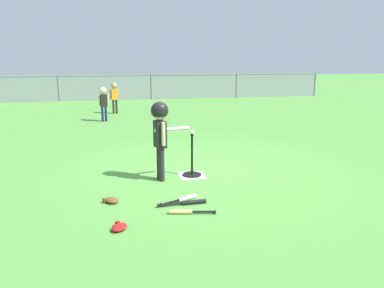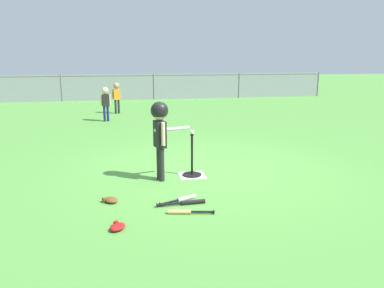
{
  "view_description": "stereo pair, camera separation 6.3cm",
  "coord_description": "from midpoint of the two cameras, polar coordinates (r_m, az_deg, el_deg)",
  "views": [
    {
      "loc": [
        -1.51,
        -6.44,
        2.02
      ],
      "look_at": [
        -0.33,
        -0.3,
        0.55
      ],
      "focal_mm": 35.99,
      "sensor_mm": 36.0,
      "label": 1
    },
    {
      "loc": [
        -1.45,
        -6.45,
        2.02
      ],
      "look_at": [
        -0.33,
        -0.3,
        0.55
      ],
      "focal_mm": 35.99,
      "sensor_mm": 36.0,
      "label": 2
    }
  ],
  "objects": [
    {
      "name": "batter_child",
      "position": [
        6.14,
        -5.03,
        2.85
      ],
      "size": [
        0.64,
        0.36,
        1.29
      ],
      "color": "#262626",
      "rests_on": "ground_plane"
    },
    {
      "name": "outfield_fence",
      "position": [
        17.61,
        -6.14,
        8.57
      ],
      "size": [
        16.06,
        0.06,
        1.15
      ],
      "color": "slate",
      "rests_on": "ground_plane"
    },
    {
      "name": "fielder_deep_right",
      "position": [
        12.02,
        -13.14,
        6.44
      ],
      "size": [
        0.3,
        0.21,
        1.04
      ],
      "color": "#191E4C",
      "rests_on": "ground_plane"
    },
    {
      "name": "ground_plane",
      "position": [
        6.92,
        1.92,
        -3.76
      ],
      "size": [
        60.0,
        60.0,
        0.0
      ],
      "primitive_type": "plane",
      "color": "#51933D"
    },
    {
      "name": "glove_near_bats",
      "position": [
        4.71,
        -11.12,
        -11.98
      ],
      "size": [
        0.26,
        0.27,
        0.07
      ],
      "color": "#B21919",
      "rests_on": "ground_plane"
    },
    {
      "name": "glove_by_plate",
      "position": [
        5.52,
        -12.17,
        -8.15
      ],
      "size": [
        0.26,
        0.27,
        0.07
      ],
      "color": "brown",
      "rests_on": "ground_plane"
    },
    {
      "name": "spare_bat_silver",
      "position": [
        5.46,
        -1.58,
        -8.13
      ],
      "size": [
        0.56,
        0.29,
        0.06
      ],
      "color": "silver",
      "rests_on": "ground_plane"
    },
    {
      "name": "home_plate",
      "position": [
        6.57,
        -0.28,
        -4.64
      ],
      "size": [
        0.44,
        0.44,
        0.01
      ],
      "primitive_type": "cube",
      "color": "white",
      "rests_on": "ground_plane"
    },
    {
      "name": "spare_bat_black",
      "position": [
        5.34,
        -0.77,
        -8.66
      ],
      "size": [
        0.68,
        0.09,
        0.06
      ],
      "color": "black",
      "rests_on": "ground_plane"
    },
    {
      "name": "fielder_near_right",
      "position": [
        13.56,
        -11.56,
        7.32
      ],
      "size": [
        0.31,
        0.21,
        1.07
      ],
      "color": "#262626",
      "rests_on": "ground_plane"
    },
    {
      "name": "batting_tee",
      "position": [
        6.54,
        -0.28,
        -3.71
      ],
      "size": [
        0.32,
        0.32,
        0.71
      ],
      "color": "black",
      "rests_on": "ground_plane"
    },
    {
      "name": "baseball_on_tee",
      "position": [
        6.38,
        -0.28,
        1.76
      ],
      "size": [
        0.07,
        0.07,
        0.07
      ],
      "primitive_type": "sphere",
      "color": "white",
      "rests_on": "batting_tee"
    },
    {
      "name": "spare_bat_wood",
      "position": [
        5.04,
        -1.29,
        -10.01
      ],
      "size": [
        0.6,
        0.17,
        0.06
      ],
      "color": "#DBB266",
      "rests_on": "ground_plane"
    }
  ]
}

